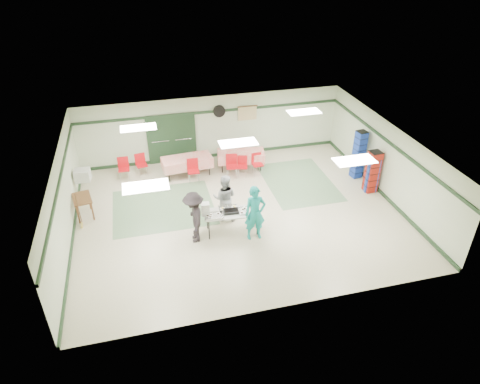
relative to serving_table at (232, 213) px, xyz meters
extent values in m
plane|color=beige|center=(0.45, 0.98, -0.71)|extent=(11.00, 11.00, 0.00)
plane|color=silver|center=(0.45, 0.98, 1.99)|extent=(11.00, 11.00, 0.00)
plane|color=beige|center=(0.45, 5.48, 0.64)|extent=(11.00, 0.00, 11.00)
plane|color=beige|center=(0.45, -3.52, 0.64)|extent=(11.00, 0.00, 11.00)
plane|color=beige|center=(-5.05, 0.98, 0.64)|extent=(0.00, 9.00, 9.00)
plane|color=beige|center=(5.95, 0.98, 0.64)|extent=(0.00, 9.00, 9.00)
cube|color=#1D351E|center=(0.45, 5.45, 1.34)|extent=(11.00, 0.06, 0.10)
cube|color=#1D351E|center=(0.45, 5.45, -0.65)|extent=(11.00, 0.06, 0.12)
cube|color=#1D351E|center=(-5.02, 0.98, 1.34)|extent=(0.06, 9.00, 0.10)
cube|color=#1D351E|center=(-5.02, 0.98, -0.65)|extent=(0.06, 9.00, 0.12)
cube|color=#1D351E|center=(5.92, 0.98, 1.34)|extent=(0.06, 9.00, 0.10)
cube|color=#1D351E|center=(5.92, 0.98, -0.65)|extent=(0.06, 9.00, 0.12)
cube|color=gray|center=(-2.05, 1.98, -0.71)|extent=(3.50, 3.00, 0.01)
cube|color=gray|center=(3.25, 2.48, -0.71)|extent=(2.50, 3.50, 0.01)
cube|color=gray|center=(-1.75, 5.42, 0.34)|extent=(0.90, 0.06, 2.10)
cube|color=gray|center=(-0.80, 5.42, 0.34)|extent=(0.90, 0.06, 2.10)
cube|color=#1D351E|center=(-1.28, 5.40, 0.34)|extent=(2.00, 0.03, 2.15)
cylinder|color=black|center=(0.75, 5.42, 1.34)|extent=(0.50, 0.10, 0.50)
cube|color=#CEB781|center=(1.95, 5.42, 1.14)|extent=(0.80, 0.02, 0.60)
cube|color=#AFAEA9|center=(0.00, 0.00, 0.03)|extent=(1.84, 0.87, 0.04)
cylinder|color=black|center=(-0.79, -0.23, -0.35)|extent=(0.04, 0.04, 0.72)
cylinder|color=black|center=(0.75, -0.35, -0.35)|extent=(0.04, 0.04, 0.72)
cylinder|color=black|center=(-0.75, 0.35, -0.35)|extent=(0.04, 0.04, 0.72)
cylinder|color=black|center=(0.79, 0.23, -0.35)|extent=(0.04, 0.04, 0.72)
cube|color=silver|center=(0.52, -0.05, 0.06)|extent=(0.64, 0.50, 0.02)
cube|color=silver|center=(-0.07, 0.16, 0.06)|extent=(0.64, 0.51, 0.02)
cube|color=silver|center=(-0.59, -0.08, 0.06)|extent=(0.60, 0.47, 0.02)
cube|color=black|center=(-0.02, 0.00, 0.09)|extent=(0.51, 0.34, 0.08)
cube|color=white|center=(-0.83, 0.07, 0.26)|extent=(0.28, 0.26, 0.42)
imported|color=teal|center=(0.63, -0.47, 0.21)|extent=(0.68, 0.45, 1.84)
imported|color=gray|center=(-0.06, 0.78, 0.11)|extent=(0.97, 0.86, 1.65)
imported|color=black|center=(-1.23, -0.14, 0.15)|extent=(0.71, 1.15, 1.73)
cube|color=red|center=(1.35, 4.13, 0.03)|extent=(1.99, 1.12, 0.05)
cube|color=red|center=(1.35, 4.13, -0.16)|extent=(1.99, 1.14, 0.40)
cylinder|color=black|center=(0.52, 3.95, -0.35)|extent=(0.04, 0.04, 0.72)
cylinder|color=black|center=(2.06, 3.69, -0.35)|extent=(0.04, 0.04, 0.72)
cylinder|color=black|center=(0.63, 4.57, -0.35)|extent=(0.04, 0.04, 0.72)
cylinder|color=black|center=(2.17, 4.30, -0.35)|extent=(0.04, 0.04, 0.72)
cube|color=red|center=(-0.85, 4.13, 0.03)|extent=(2.01, 1.02, 0.05)
cube|color=red|center=(-0.85, 4.13, -0.16)|extent=(2.02, 1.04, 0.40)
cylinder|color=black|center=(-1.63, 3.73, -0.35)|extent=(0.04, 0.04, 0.72)
cylinder|color=black|center=(-0.02, 3.88, -0.35)|extent=(0.04, 0.04, 0.72)
cylinder|color=black|center=(-1.69, 4.38, -0.35)|extent=(0.04, 0.04, 0.72)
cylinder|color=black|center=(-0.08, 4.53, -0.35)|extent=(0.04, 0.04, 0.72)
cube|color=red|center=(1.24, 3.48, -0.29)|extent=(0.47, 0.47, 0.04)
cube|color=red|center=(1.28, 3.65, -0.08)|extent=(0.38, 0.13, 0.39)
cylinder|color=silver|center=(1.05, 3.37, -0.51)|extent=(0.02, 0.02, 0.40)
cylinder|color=silver|center=(1.35, 3.29, -0.51)|extent=(0.02, 0.02, 0.40)
cylinder|color=silver|center=(1.13, 3.67, -0.51)|extent=(0.02, 0.02, 0.40)
cylinder|color=silver|center=(1.43, 3.59, -0.51)|extent=(0.02, 0.02, 0.40)
cube|color=red|center=(0.82, 3.48, -0.23)|extent=(0.50, 0.50, 0.04)
cube|color=red|center=(0.85, 3.67, 0.01)|extent=(0.44, 0.11, 0.44)
cylinder|color=silver|center=(0.61, 3.33, -0.48)|extent=(0.02, 0.02, 0.46)
cylinder|color=silver|center=(0.96, 3.28, -0.48)|extent=(0.02, 0.02, 0.46)
cylinder|color=silver|center=(0.67, 3.68, -0.48)|extent=(0.02, 0.02, 0.46)
cylinder|color=silver|center=(1.02, 3.62, -0.48)|extent=(0.02, 0.02, 0.46)
cube|color=red|center=(1.87, 3.48, -0.27)|extent=(0.42, 0.42, 0.04)
cube|color=red|center=(1.86, 3.66, -0.05)|extent=(0.41, 0.06, 0.40)
cylinder|color=silver|center=(1.71, 3.31, -0.50)|extent=(0.02, 0.02, 0.43)
cylinder|color=silver|center=(2.04, 3.32, -0.50)|extent=(0.02, 0.02, 0.43)
cylinder|color=silver|center=(1.70, 3.63, -0.50)|extent=(0.02, 0.02, 0.43)
cylinder|color=silver|center=(2.02, 3.65, -0.50)|extent=(0.02, 0.02, 0.43)
cube|color=red|center=(-0.71, 3.48, -0.24)|extent=(0.45, 0.45, 0.04)
cube|color=red|center=(-0.70, 3.67, 0.00)|extent=(0.44, 0.06, 0.43)
cylinder|color=silver|center=(-0.89, 3.31, -0.49)|extent=(0.02, 0.02, 0.46)
cylinder|color=silver|center=(-0.54, 3.30, -0.49)|extent=(0.02, 0.02, 0.46)
cylinder|color=silver|center=(-0.88, 3.66, -0.49)|extent=(0.02, 0.02, 0.46)
cylinder|color=silver|center=(-0.53, 3.65, -0.49)|extent=(0.02, 0.02, 0.46)
cube|color=red|center=(-2.62, 4.53, -0.26)|extent=(0.48, 0.48, 0.04)
cube|color=red|center=(-2.65, 4.71, -0.04)|extent=(0.41, 0.11, 0.41)
cylinder|color=silver|center=(-2.75, 4.34, -0.50)|extent=(0.02, 0.02, 0.43)
cylinder|color=silver|center=(-2.43, 4.40, -0.50)|extent=(0.02, 0.02, 0.43)
cylinder|color=silver|center=(-2.81, 4.66, -0.50)|extent=(0.02, 0.02, 0.43)
cylinder|color=silver|center=(-2.49, 4.72, -0.50)|extent=(0.02, 0.02, 0.43)
cube|color=red|center=(-3.30, 4.33, -0.25)|extent=(0.42, 0.42, 0.04)
cube|color=red|center=(-3.30, 4.52, -0.02)|extent=(0.42, 0.04, 0.42)
cylinder|color=silver|center=(-3.47, 4.16, -0.49)|extent=(0.02, 0.02, 0.44)
cylinder|color=silver|center=(-3.14, 4.16, -0.49)|extent=(0.02, 0.02, 0.44)
cylinder|color=silver|center=(-3.47, 4.50, -0.49)|extent=(0.02, 0.02, 0.44)
cylinder|color=silver|center=(-3.13, 4.50, -0.49)|extent=(0.02, 0.02, 0.44)
cube|color=#1A3E9C|center=(5.60, 2.33, 0.26)|extent=(0.42, 0.42, 1.94)
cube|color=maroon|center=(5.60, 1.21, 0.10)|extent=(0.44, 0.44, 1.63)
cube|color=#1A3E9C|center=(5.60, 1.25, -0.03)|extent=(0.50, 0.50, 1.37)
cube|color=brown|center=(-4.70, 2.10, 0.01)|extent=(0.74, 0.99, 0.05)
cube|color=brown|center=(-4.85, 1.69, -0.36)|extent=(0.05, 0.05, 0.70)
cube|color=brown|center=(-4.40, 1.78, -0.36)|extent=(0.05, 0.05, 0.70)
cube|color=brown|center=(-4.99, 2.42, -0.36)|extent=(0.05, 0.05, 0.70)
cube|color=brown|center=(-4.54, 2.51, -0.36)|extent=(0.05, 0.05, 0.70)
cube|color=#B9BAB5|center=(-4.70, 3.30, 0.24)|extent=(0.56, 0.50, 0.42)
cylinder|color=brown|center=(-4.78, 1.53, -0.04)|extent=(0.06, 0.21, 1.29)
camera|label=1|loc=(-2.50, -10.94, 7.72)|focal=32.00mm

